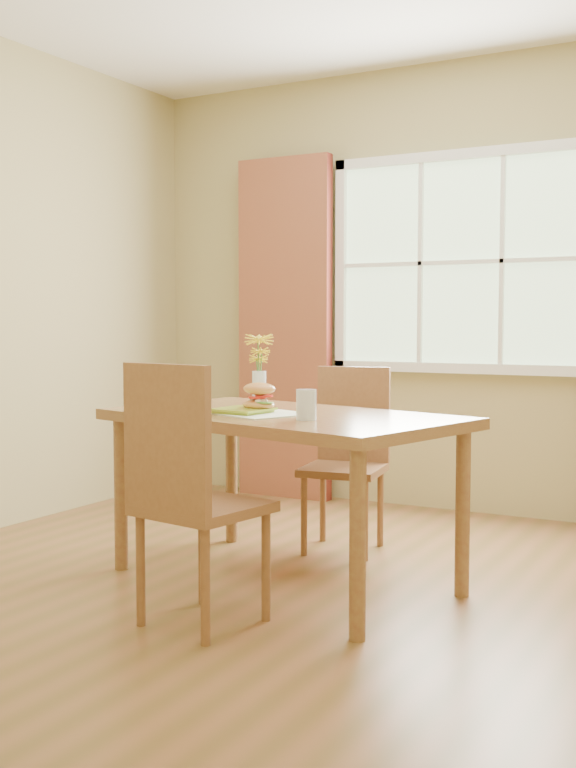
# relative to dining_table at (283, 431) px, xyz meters

# --- Properties ---
(room) EXTENTS (4.24, 3.84, 2.74)m
(room) POSITION_rel_dining_table_xyz_m (0.21, -0.07, 0.68)
(room) COLOR brown
(room) RESTS_ON ground
(window) EXTENTS (1.62, 0.06, 1.32)m
(window) POSITION_rel_dining_table_xyz_m (0.21, 1.80, 0.83)
(window) COLOR #A2C192
(window) RESTS_ON room
(curtain_left) EXTENTS (0.65, 0.08, 2.20)m
(curtain_left) POSITION_rel_dining_table_xyz_m (-0.94, 1.71, 0.43)
(curtain_left) COLOR maroon
(curtain_left) RESTS_ON room
(dining_table) EXTENTS (1.70, 1.20, 0.75)m
(dining_table) POSITION_rel_dining_table_xyz_m (0.00, 0.00, 0.00)
(dining_table) COLOR olive
(dining_table) RESTS_ON room
(chair_near) EXTENTS (0.48, 0.48, 1.00)m
(chair_near) POSITION_rel_dining_table_xyz_m (-0.01, -0.71, -0.13)
(chair_near) COLOR brown
(chair_near) RESTS_ON room
(chair_far) EXTENTS (0.44, 0.44, 0.92)m
(chair_far) POSITION_rel_dining_table_xyz_m (-0.01, 0.70, -0.17)
(chair_far) COLOR brown
(chair_far) RESTS_ON room
(placemat) EXTENTS (0.54, 0.47, 0.01)m
(placemat) POSITION_rel_dining_table_xyz_m (-0.10, -0.07, 0.08)
(placemat) COLOR beige
(placemat) RESTS_ON dining_table
(plate) EXTENTS (0.24, 0.24, 0.01)m
(plate) POSITION_rel_dining_table_xyz_m (-0.13, -0.12, 0.09)
(plate) COLOR #98B62D
(plate) RESTS_ON placemat
(croissant_sandwich) EXTENTS (0.17, 0.13, 0.12)m
(croissant_sandwich) POSITION_rel_dining_table_xyz_m (-0.08, -0.07, 0.15)
(croissant_sandwich) COLOR #F6B054
(croissant_sandwich) RESTS_ON plate
(water_glass) EXTENTS (0.08, 0.08, 0.12)m
(water_glass) POSITION_rel_dining_table_xyz_m (0.22, -0.19, 0.14)
(water_glass) COLOR silver
(water_glass) RESTS_ON dining_table
(flower_vase) EXTENTS (0.14, 0.14, 0.34)m
(flower_vase) POSITION_rel_dining_table_xyz_m (-0.26, 0.24, 0.28)
(flower_vase) COLOR silver
(flower_vase) RESTS_ON dining_table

